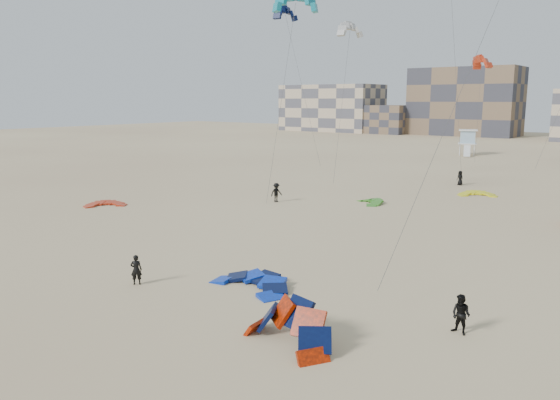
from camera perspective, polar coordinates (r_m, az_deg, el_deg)
The scene contains 18 objects.
ground at distance 28.21m, azimuth -15.30°, elevation -9.78°, with size 320.00×320.00×0.00m, color beige.
kite_ground_blue at distance 28.72m, azimuth -2.91°, elevation -9.05°, with size 4.25×4.39×0.90m, color #0336E2, non-canonical shape.
kite_ground_orange at distance 22.44m, azimuth 0.78°, elevation -14.82°, with size 4.28×3.12×2.87m, color #FF2700, non-canonical shape.
kite_ground_red at distance 52.50m, azimuth -17.78°, elevation -0.57°, with size 3.31×3.49×0.61m, color #C63F1B, non-canonical shape.
kite_ground_green at distance 51.79m, azimuth 9.38°, elevation -0.35°, with size 3.01×3.14×0.78m, color #379326, non-canonical shape.
kite_ground_yellow at distance 58.77m, azimuth 19.91°, elevation 0.44°, with size 3.41×3.55×0.67m, color yellow, non-canonical shape.
kitesurfer_main at distance 29.76m, azimuth -14.79°, elevation -7.05°, with size 0.59×0.39×1.61m, color black.
kitesurfer_b at distance 24.15m, azimuth 18.39°, elevation -11.30°, with size 0.82×0.64×1.69m, color black.
kitesurfer_c at distance 51.64m, azimuth -0.38°, elevation 0.79°, with size 1.18×0.68×1.82m, color black.
kitesurfer_e at distance 65.27m, azimuth 18.31°, elevation 2.21°, with size 0.80×0.52×1.64m, color black.
kite_fly_teal_a at distance 49.56m, azimuth 1.65°, elevation 19.89°, with size 5.17×7.22×18.00m.
kite_fly_grey at distance 63.31m, azimuth 7.32°, elevation 17.10°, with size 4.30×8.52×17.31m.
kite_fly_navy at distance 75.92m, azimuth 0.56°, elevation 18.81°, with size 8.17×4.20×21.05m.
kite_fly_red at distance 79.94m, azimuth 20.32°, elevation 13.25°, with size 5.10×5.11×14.94m.
lifeguard_tower_far at distance 101.33m, azimuth 18.98°, elevation 5.70°, with size 3.96×6.51×4.42m.
condo_west_a at distance 172.06m, azimuth 5.41°, elevation 9.55°, with size 30.00×15.00×14.00m, color #C2AC8E.
condo_west_b at distance 158.35m, azimuth 18.76°, elevation 9.70°, with size 28.00×14.00×18.00m, color brown.
condo_fill_left at distance 160.61m, azimuth 11.13°, elevation 8.27°, with size 12.00×10.00×8.00m, color brown.
Camera 1 is at (21.31, -15.80, 9.58)m, focal length 35.00 mm.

